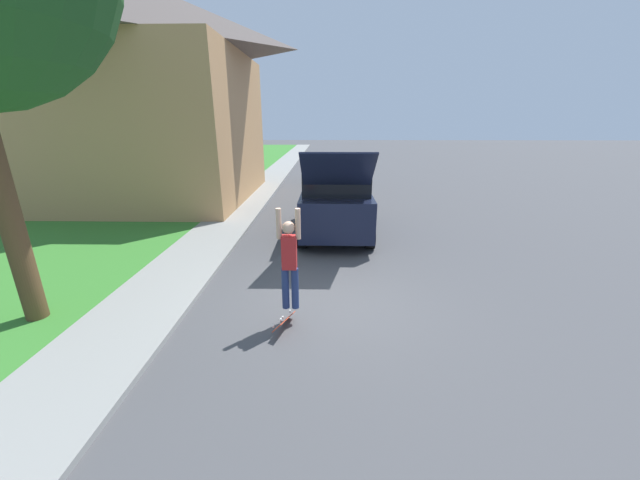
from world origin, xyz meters
name	(u,v)px	position (x,y,z in m)	size (l,w,h in m)	color
ground_plane	(328,297)	(0.00, 0.00, 0.00)	(120.00, 120.00, 0.00)	#49494C
lawn	(114,218)	(-8.00, 6.00, 0.04)	(10.00, 80.00, 0.08)	#387F2D
sidewalk	(231,218)	(-3.60, 6.00, 0.05)	(1.80, 80.00, 0.10)	gray
house	(139,91)	(-8.14, 9.64, 4.66)	(9.71, 9.37, 8.82)	tan
suv_parked	(335,198)	(0.21, 4.42, 1.18)	(2.20, 5.16, 2.83)	black
car_down_street	(334,171)	(0.33, 14.24, 0.67)	(1.91, 4.17, 1.39)	#B7B7BC
skateboarder	(289,259)	(-0.67, -0.97, 1.24)	(0.41, 0.21, 1.83)	navy
skateboard	(284,321)	(-0.78, -1.20, 0.16)	(0.35, 0.76, 0.36)	#B73D23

